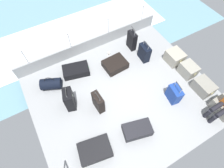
# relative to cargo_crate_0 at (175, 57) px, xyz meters

# --- Properties ---
(ground_plane) EXTENTS (4.40, 5.20, 0.06)m
(ground_plane) POSITION_rel_cargo_crate_0_xyz_m (0.30, -2.15, -0.23)
(ground_plane) COLOR #939699
(gunwale_port) EXTENTS (0.06, 5.20, 0.45)m
(gunwale_port) POSITION_rel_cargo_crate_0_xyz_m (-1.87, -2.15, 0.03)
(gunwale_port) COLOR #939699
(gunwale_port) RESTS_ON ground_plane
(railing_port) EXTENTS (0.04, 4.20, 1.02)m
(railing_port) POSITION_rel_cargo_crate_0_xyz_m (-1.87, -2.15, 0.58)
(railing_port) COLOR silver
(railing_port) RESTS_ON ground_plane
(sea_wake) EXTENTS (12.00, 12.00, 0.01)m
(sea_wake) POSITION_rel_cargo_crate_0_xyz_m (-3.30, -2.15, -0.54)
(sea_wake) COLOR #6B99A8
(sea_wake) RESTS_ON ground_plane
(cargo_crate_0) EXTENTS (0.57, 0.49, 0.39)m
(cargo_crate_0) POSITION_rel_cargo_crate_0_xyz_m (0.00, 0.00, 0.00)
(cargo_crate_0) COLOR #9E9989
(cargo_crate_0) RESTS_ON ground_plane
(cargo_crate_1) EXTENTS (0.54, 0.41, 0.40)m
(cargo_crate_1) POSITION_rel_cargo_crate_0_xyz_m (0.62, 0.03, 0.00)
(cargo_crate_1) COLOR gray
(cargo_crate_1) RESTS_ON ground_plane
(cargo_crate_2) EXTENTS (0.62, 0.42, 0.37)m
(cargo_crate_2) POSITION_rel_cargo_crate_0_xyz_m (1.31, -0.01, -0.01)
(cargo_crate_2) COLOR gray
(cargo_crate_2) RESTS_ON ground_plane
(cargo_crate_3) EXTENTS (0.64, 0.49, 0.36)m
(cargo_crate_3) POSITION_rel_cargo_crate_0_xyz_m (2.08, 0.02, -0.02)
(cargo_crate_3) COLOR gray
(cargo_crate_3) RESTS_ON ground_plane
(suitcase_0) EXTENTS (0.42, 0.20, 0.73)m
(suitcase_0) POSITION_rel_cargo_crate_0_xyz_m (0.29, -2.97, 0.12)
(suitcase_0) COLOR black
(suitcase_0) RESTS_ON ground_plane
(suitcase_1) EXTENTS (0.62, 0.75, 0.24)m
(suitcase_1) POSITION_rel_cargo_crate_0_xyz_m (-0.75, -1.83, -0.08)
(suitcase_1) COLOR black
(suitcase_1) RESTS_ON ground_plane
(suitcase_2) EXTENTS (0.67, 0.87, 0.25)m
(suitcase_2) POSITION_rel_cargo_crate_0_xyz_m (1.32, -3.61, -0.07)
(suitcase_2) COLOR black
(suitcase_2) RESTS_ON ground_plane
(suitcase_3) EXTENTS (0.59, 0.81, 0.27)m
(suitcase_3) POSITION_rel_cargo_crate_0_xyz_m (1.42, -2.43, -0.06)
(suitcase_3) COLOR black
(suitcase_3) RESTS_ON ground_plane
(suitcase_4) EXTENTS (0.46, 0.31, 0.73)m
(suitcase_4) POSITION_rel_cargo_crate_0_xyz_m (1.10, -0.97, 0.06)
(suitcase_4) COLOR navy
(suitcase_4) RESTS_ON ground_plane
(suitcase_5) EXTENTS (0.45, 0.25, 0.70)m
(suitcase_5) POSITION_rel_cargo_crate_0_xyz_m (-0.59, -0.82, 0.09)
(suitcase_5) COLOR black
(suitcase_5) RESTS_ON ground_plane
(suitcase_6) EXTENTS (0.39, 0.20, 0.85)m
(suitcase_6) POSITION_rel_cargo_crate_0_xyz_m (-1.23, -0.90, 0.14)
(suitcase_6) COLOR black
(suitcase_6) RESTS_ON ground_plane
(suitcase_7) EXTENTS (0.67, 0.91, 0.24)m
(suitcase_7) POSITION_rel_cargo_crate_0_xyz_m (-1.16, -3.04, -0.08)
(suitcase_7) COLOR black
(suitcase_7) RESTS_ON ground_plane
(suitcase_8) EXTENTS (0.45, 0.34, 0.82)m
(suitcase_8) POSITION_rel_cargo_crate_0_xyz_m (-0.15, -3.63, 0.16)
(suitcase_8) COLOR black
(suitcase_8) RESTS_ON ground_plane
(duffel_bag) EXTENTS (0.55, 0.68, 0.50)m
(duffel_bag) POSITION_rel_cargo_crate_0_xyz_m (-1.02, -3.90, -0.02)
(duffel_bag) COLOR black
(duffel_bag) RESTS_ON ground_plane
(paper_cup) EXTENTS (0.08, 0.08, 0.10)m
(paper_cup) POSITION_rel_cargo_crate_0_xyz_m (-1.33, -1.76, -0.15)
(paper_cup) COLOR white
(paper_cup) RESTS_ON ground_plane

